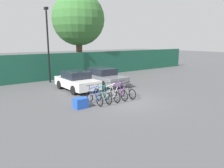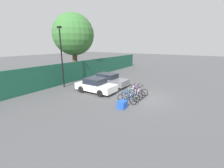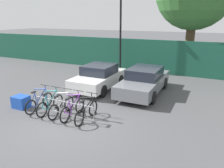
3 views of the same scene
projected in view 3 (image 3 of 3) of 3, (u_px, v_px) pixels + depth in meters
ground_plane at (67, 123)px, 8.57m from camera, size 120.00×120.00×0.00m
hoarding_wall at (142, 56)px, 16.44m from camera, size 36.00×0.16×2.44m
bike_rack at (64, 103)px, 9.28m from camera, size 2.99×0.04×0.57m
bicycle_blue at (39, 102)px, 9.67m from camera, size 0.68×1.71×1.05m
bicycle_teal at (50, 104)px, 9.42m from camera, size 0.68×1.71×1.05m
bicycle_white at (62, 107)px, 9.18m from camera, size 0.68×1.71×1.05m
bicycle_purple at (73, 109)px, 8.95m from camera, size 0.68×1.71×1.05m
bicycle_black at (87, 112)px, 8.68m from camera, size 0.68×1.71×1.05m
car_white at (99, 77)px, 12.55m from camera, size 1.91×3.94×1.40m
car_grey at (144, 81)px, 11.81m from camera, size 1.91×4.54×1.40m
lamp_post at (121, 25)px, 15.47m from camera, size 0.24×0.44×6.28m
cargo_crate at (21, 102)px, 9.98m from camera, size 0.70×0.56×0.55m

